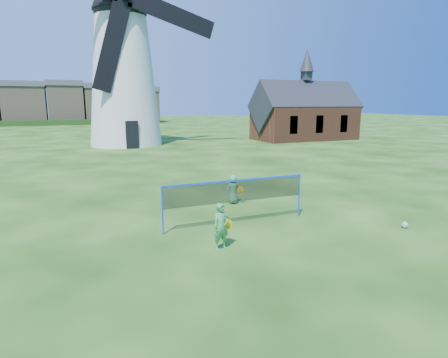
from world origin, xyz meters
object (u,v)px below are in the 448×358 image
Objects in this scene: chapel at (305,115)px; player_boy at (233,189)px; windmill at (123,70)px; player_girl at (221,226)px; play_ball at (405,225)px; badminton_net at (236,192)px.

chapel reaches higher than player_boy.
player_girl is at bearing -93.80° from windmill.
player_girl is 6.31m from play_ball.
badminton_net is at bearing 153.27° from play_ball.
player_boy is at bearing -130.24° from chapel.
play_ball is (4.34, -29.32, -7.04)m from windmill.
chapel is (19.40, -1.88, -4.39)m from windmill.
play_ball is (4.96, -2.50, -1.03)m from badminton_net.
play_ball is at bearing -81.57° from windmill.
badminton_net is at bearing 45.91° from player_girl.
badminton_net is 22.95× the size of play_ball.
player_boy reaches higher than play_ball.
player_boy is 6.40m from play_ball.
windmill is 16.12× the size of player_girl.
chapel is at bearing 51.26° from badminton_net.
play_ball is at bearing -118.75° from chapel.
badminton_net is (-20.02, -24.95, -1.62)m from chapel.
chapel is 2.30× the size of badminton_net.
windmill is 25.14m from player_boy.
windmill is 97.09× the size of play_ball.
windmill is at bearing 174.48° from chapel.
windmill is at bearing 88.70° from badminton_net.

